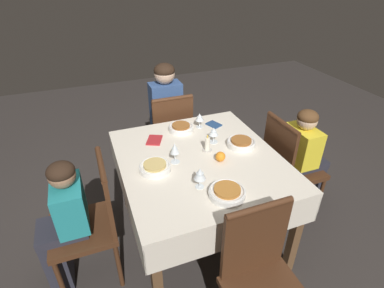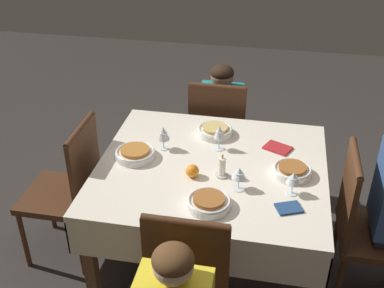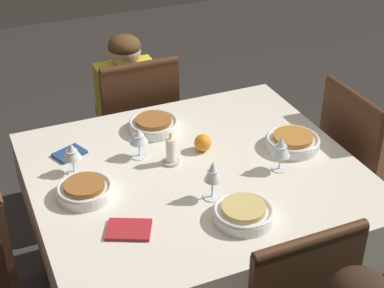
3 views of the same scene
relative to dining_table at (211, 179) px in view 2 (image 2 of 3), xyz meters
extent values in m
plane|color=#332D2B|center=(0.00, 0.00, -0.68)|extent=(8.00, 8.00, 0.00)
cube|color=silver|center=(0.00, 0.00, 0.07)|extent=(1.25, 1.12, 0.04)
cube|color=silver|center=(0.00, 0.56, -0.05)|extent=(1.25, 0.01, 0.20)
cube|color=silver|center=(0.00, -0.56, -0.05)|extent=(1.25, 0.01, 0.20)
cube|color=silver|center=(0.62, 0.00, -0.05)|extent=(0.01, 1.12, 0.20)
cube|color=silver|center=(-0.62, 0.00, -0.05)|extent=(0.01, 1.12, 0.20)
cube|color=brown|center=(0.55, 0.49, -0.31)|extent=(0.06, 0.06, 0.73)
cube|color=brown|center=(0.55, -0.49, -0.31)|extent=(0.06, 0.06, 0.73)
cube|color=brown|center=(-0.55, -0.49, -0.31)|extent=(0.06, 0.06, 0.73)
cube|color=#472816|center=(-0.93, 0.03, -0.23)|extent=(0.42, 0.42, 0.04)
cube|color=#472816|center=(-0.74, 0.03, 0.02)|extent=(0.03, 0.39, 0.46)
cylinder|color=#472816|center=(-0.74, 0.03, 0.25)|extent=(0.04, 0.38, 0.04)
cylinder|color=#472816|center=(-0.75, 0.22, -0.47)|extent=(0.03, 0.03, 0.42)
cylinder|color=#472816|center=(-0.75, -0.15, -0.47)|extent=(0.03, 0.03, 0.42)
cube|color=#472816|center=(0.01, 0.68, 0.02)|extent=(0.39, 0.03, 0.46)
cylinder|color=#472816|center=(0.01, 0.68, 0.25)|extent=(0.38, 0.04, 0.04)
cube|color=#472816|center=(0.07, -0.87, -0.23)|extent=(0.42, 0.42, 0.04)
cube|color=#472816|center=(0.07, -0.68, 0.02)|extent=(0.39, 0.03, 0.46)
cylinder|color=#472816|center=(0.07, -0.68, 0.25)|extent=(0.38, 0.04, 0.04)
cylinder|color=#472816|center=(-0.11, -1.05, -0.47)|extent=(0.03, 0.03, 0.42)
cylinder|color=#472816|center=(0.25, -1.05, -0.47)|extent=(0.03, 0.03, 0.42)
cylinder|color=#472816|center=(-0.11, -0.69, -0.47)|extent=(0.03, 0.03, 0.42)
cylinder|color=#472816|center=(0.25, -0.69, -0.47)|extent=(0.03, 0.03, 0.42)
cube|color=#472816|center=(0.93, 0.02, -0.23)|extent=(0.42, 0.42, 0.04)
cube|color=#472816|center=(0.74, 0.02, 0.02)|extent=(0.03, 0.39, 0.46)
cylinder|color=#472816|center=(0.74, 0.02, 0.25)|extent=(0.04, 0.38, 0.04)
cylinder|color=#472816|center=(1.11, -0.16, -0.47)|extent=(0.03, 0.03, 0.42)
cylinder|color=#472816|center=(1.11, 0.21, -0.47)|extent=(0.03, 0.03, 0.42)
cylinder|color=#472816|center=(0.75, -0.16, -0.47)|extent=(0.03, 0.03, 0.42)
cylinder|color=#472816|center=(0.75, 0.21, -0.47)|extent=(0.03, 0.03, 0.42)
sphere|color=beige|center=(0.01, 0.90, 0.23)|extent=(0.16, 0.16, 0.16)
ellipsoid|color=brown|center=(0.01, 0.90, 0.26)|extent=(0.16, 0.16, 0.11)
cube|color=#282833|center=(0.07, -1.07, -0.45)|extent=(0.22, 0.14, 0.46)
cube|color=#282833|center=(0.07, -0.99, -0.18)|extent=(0.24, 0.31, 0.06)
cube|color=teal|center=(0.07, -0.90, 0.00)|extent=(0.30, 0.18, 0.31)
sphere|color=#9E7051|center=(0.07, -0.90, 0.23)|extent=(0.16, 0.16, 0.16)
ellipsoid|color=black|center=(0.07, -0.90, 0.26)|extent=(0.16, 0.16, 0.11)
cylinder|color=white|center=(-0.43, 0.01, 0.11)|extent=(0.20, 0.20, 0.04)
torus|color=white|center=(-0.43, 0.01, 0.13)|extent=(0.20, 0.20, 0.01)
cylinder|color=#995B28|center=(-0.43, 0.01, 0.14)|extent=(0.15, 0.15, 0.02)
cylinder|color=white|center=(-0.43, 0.17, 0.09)|extent=(0.06, 0.06, 0.00)
cylinder|color=white|center=(-0.43, 0.17, 0.12)|extent=(0.01, 0.01, 0.06)
cone|color=white|center=(-0.43, 0.17, 0.19)|extent=(0.07, 0.07, 0.06)
cylinder|color=white|center=(-0.43, 0.17, 0.17)|extent=(0.04, 0.04, 0.03)
cylinder|color=white|center=(-0.04, 0.36, 0.11)|extent=(0.21, 0.21, 0.04)
torus|color=white|center=(-0.04, 0.36, 0.13)|extent=(0.21, 0.21, 0.01)
cylinder|color=#995B28|center=(-0.04, 0.36, 0.14)|extent=(0.15, 0.15, 0.02)
cylinder|color=white|center=(-0.17, 0.18, 0.09)|extent=(0.07, 0.07, 0.00)
cylinder|color=white|center=(-0.17, 0.18, 0.12)|extent=(0.01, 0.01, 0.06)
cone|color=white|center=(-0.17, 0.18, 0.19)|extent=(0.07, 0.07, 0.06)
cylinder|color=white|center=(-0.17, 0.18, 0.17)|extent=(0.04, 0.04, 0.03)
cylinder|color=white|center=(0.03, -0.34, 0.11)|extent=(0.21, 0.21, 0.04)
torus|color=white|center=(0.03, -0.34, 0.13)|extent=(0.21, 0.21, 0.01)
cylinder|color=tan|center=(0.03, -0.34, 0.14)|extent=(0.15, 0.15, 0.02)
cylinder|color=white|center=(-0.01, -0.18, 0.09)|extent=(0.07, 0.07, 0.00)
cylinder|color=white|center=(-0.01, -0.18, 0.13)|extent=(0.01, 0.01, 0.07)
cone|color=white|center=(-0.01, -0.18, 0.20)|extent=(0.06, 0.06, 0.08)
cylinder|color=white|center=(-0.01, -0.18, 0.19)|extent=(0.04, 0.04, 0.04)
cylinder|color=white|center=(0.43, 0.00, 0.11)|extent=(0.22, 0.22, 0.04)
torus|color=white|center=(0.43, 0.00, 0.13)|extent=(0.22, 0.22, 0.01)
cylinder|color=#B2702D|center=(0.43, 0.00, 0.14)|extent=(0.16, 0.16, 0.02)
cylinder|color=white|center=(0.30, -0.12, 0.09)|extent=(0.06, 0.06, 0.00)
cylinder|color=white|center=(0.30, -0.12, 0.12)|extent=(0.01, 0.01, 0.06)
cone|color=white|center=(0.30, -0.12, 0.19)|extent=(0.08, 0.08, 0.08)
cylinder|color=white|center=(0.30, -0.12, 0.18)|extent=(0.05, 0.05, 0.04)
cylinder|color=beige|center=(-0.07, 0.09, 0.09)|extent=(0.07, 0.07, 0.01)
cylinder|color=white|center=(-0.07, 0.09, 0.15)|extent=(0.04, 0.04, 0.10)
ellipsoid|color=#F9C64C|center=(-0.07, 0.09, 0.21)|extent=(0.01, 0.01, 0.03)
sphere|color=orange|center=(0.08, 0.12, 0.13)|extent=(0.07, 0.07, 0.07)
cube|color=#AD2328|center=(-0.35, -0.24, 0.10)|extent=(0.18, 0.16, 0.01)
cube|color=navy|center=(-0.42, 0.30, 0.10)|extent=(0.14, 0.13, 0.01)
camera|label=1|loc=(1.64, -0.68, 1.30)|focal=28.00mm
camera|label=2|loc=(-0.31, 2.17, 1.57)|focal=45.00mm
camera|label=3|loc=(-0.75, -1.72, 1.37)|focal=55.00mm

